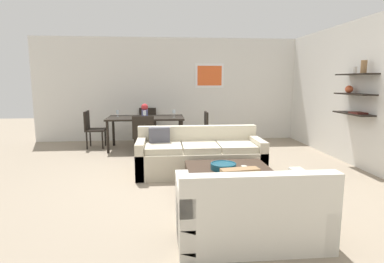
{
  "coord_description": "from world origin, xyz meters",
  "views": [
    {
      "loc": [
        -0.56,
        -4.97,
        1.59
      ],
      "look_at": [
        -0.08,
        0.2,
        0.75
      ],
      "focal_mm": 29.55,
      "sensor_mm": 36.0,
      "label": 1
    }
  ],
  "objects": [
    {
      "name": "ground_plane",
      "position": [
        0.0,
        0.0,
        0.0
      ],
      "size": [
        18.0,
        18.0,
        0.0
      ],
      "primitive_type": "plane",
      "color": "gray"
    },
    {
      "name": "back_wall_unit",
      "position": [
        0.3,
        3.53,
        1.35
      ],
      "size": [
        8.4,
        0.09,
        2.7
      ],
      "color": "silver",
      "rests_on": "ground"
    },
    {
      "name": "right_wall_shelf_unit",
      "position": [
        3.03,
        0.6,
        1.35
      ],
      "size": [
        0.34,
        8.2,
        2.7
      ],
      "color": "silver",
      "rests_on": "ground"
    },
    {
      "name": "sofa_beige",
      "position": [
        0.05,
        0.34,
        0.29
      ],
      "size": [
        2.14,
        0.9,
        0.78
      ],
      "color": "beige",
      "rests_on": "ground"
    },
    {
      "name": "loveseat_white",
      "position": [
        0.29,
        -2.03,
        0.29
      ],
      "size": [
        1.45,
        0.9,
        0.78
      ],
      "color": "silver",
      "rests_on": "ground"
    },
    {
      "name": "coffee_table",
      "position": [
        0.34,
        -0.8,
        0.19
      ],
      "size": [
        1.17,
        1.05,
        0.38
      ],
      "color": "#38281E",
      "rests_on": "ground"
    },
    {
      "name": "decorative_bowl",
      "position": [
        0.26,
        -0.81,
        0.43
      ],
      "size": [
        0.36,
        0.36,
        0.09
      ],
      "color": "navy",
      "rests_on": "coffee_table"
    },
    {
      "name": "candle_jar",
      "position": [
        0.53,
        -0.89,
        0.41
      ],
      "size": [
        0.08,
        0.08,
        0.06
      ],
      "primitive_type": "cylinder",
      "color": "silver",
      "rests_on": "coffee_table"
    },
    {
      "name": "dining_table",
      "position": [
        -0.97,
        2.43,
        0.68
      ],
      "size": [
        1.76,
        0.95,
        0.75
      ],
      "color": "black",
      "rests_on": "ground"
    },
    {
      "name": "dining_chair_head",
      "position": [
        -0.97,
        3.31,
        0.5
      ],
      "size": [
        0.44,
        0.44,
        0.88
      ],
      "color": "black",
      "rests_on": "ground"
    },
    {
      "name": "dining_chair_foot",
      "position": [
        -0.97,
        1.55,
        0.5
      ],
      "size": [
        0.44,
        0.44,
        0.88
      ],
      "color": "black",
      "rests_on": "ground"
    },
    {
      "name": "dining_chair_right_near",
      "position": [
        0.32,
        2.21,
        0.5
      ],
      "size": [
        0.44,
        0.44,
        0.88
      ],
      "color": "black",
      "rests_on": "ground"
    },
    {
      "name": "dining_chair_left_far",
      "position": [
        -2.25,
        2.64,
        0.5
      ],
      "size": [
        0.44,
        0.44,
        0.88
      ],
      "color": "black",
      "rests_on": "ground"
    },
    {
      "name": "wine_glass_head",
      "position": [
        -0.97,
        2.84,
        0.86
      ],
      "size": [
        0.07,
        0.07,
        0.16
      ],
      "color": "silver",
      "rests_on": "dining_table"
    },
    {
      "name": "wine_glass_right_near",
      "position": [
        -0.31,
        2.31,
        0.88
      ],
      "size": [
        0.07,
        0.07,
        0.17
      ],
      "color": "silver",
      "rests_on": "dining_table"
    },
    {
      "name": "wine_glass_left_far",
      "position": [
        -1.63,
        2.54,
        0.86
      ],
      "size": [
        0.06,
        0.06,
        0.16
      ],
      "color": "silver",
      "rests_on": "dining_table"
    },
    {
      "name": "wine_glass_foot",
      "position": [
        -0.97,
        2.01,
        0.88
      ],
      "size": [
        0.07,
        0.07,
        0.19
      ],
      "color": "silver",
      "rests_on": "dining_table"
    },
    {
      "name": "centerpiece_vase",
      "position": [
        -0.99,
        2.47,
        0.91
      ],
      "size": [
        0.16,
        0.16,
        0.31
      ],
      "color": "#4C518C",
      "rests_on": "dining_table"
    }
  ]
}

